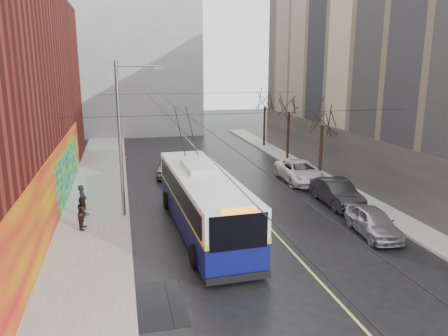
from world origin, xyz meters
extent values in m
plane|color=black|center=(0.00, 0.00, 0.00)|extent=(140.00, 140.00, 0.00)
cube|color=gray|center=(-8.00, 12.00, 0.07)|extent=(4.00, 60.00, 0.15)
cube|color=gray|center=(9.00, 12.00, 0.07)|extent=(2.00, 60.00, 0.15)
cube|color=#BFB74C|center=(1.50, 14.00, 0.00)|extent=(0.12, 50.00, 0.01)
cube|color=#D6BA04|center=(-9.96, 10.00, 2.00)|extent=(0.08, 28.00, 4.00)
cube|color=#042F93|center=(-9.92, 16.00, 1.60)|extent=(0.06, 12.00, 3.20)
cube|color=tan|center=(17.00, 14.00, 8.00)|extent=(14.00, 36.00, 16.00)
cube|color=#4C4742|center=(9.97, 14.00, 2.00)|extent=(0.06, 36.00, 4.00)
cube|color=gray|center=(-6.00, 45.00, 9.00)|extent=(20.00, 12.00, 18.00)
cylinder|color=slate|center=(-6.30, 10.00, 4.50)|extent=(0.20, 0.20, 9.00)
cube|color=#4F0B13|center=(-5.95, 10.00, 4.20)|extent=(0.04, 0.60, 1.10)
cylinder|color=slate|center=(-5.10, 10.00, 8.70)|extent=(2.40, 0.10, 0.10)
cube|color=slate|center=(-4.00, 10.00, 8.60)|extent=(0.50, 0.22, 0.12)
cylinder|color=black|center=(-3.80, 15.00, 6.20)|extent=(0.02, 60.00, 0.02)
cylinder|color=black|center=(-2.80, 15.00, 6.20)|extent=(0.02, 60.00, 0.02)
cylinder|color=black|center=(0.00, 6.00, 6.40)|extent=(18.00, 0.02, 0.02)
cylinder|color=black|center=(0.00, 22.00, 6.40)|extent=(18.00, 0.02, 0.02)
cylinder|color=black|center=(9.00, 16.00, 2.10)|extent=(0.24, 0.24, 4.20)
cylinder|color=black|center=(9.00, 23.00, 2.24)|extent=(0.24, 0.24, 4.48)
cylinder|color=black|center=(9.00, 30.00, 2.18)|extent=(0.24, 0.24, 4.37)
cube|color=black|center=(-5.18, -0.07, 0.00)|extent=(1.94, 3.49, 0.01)
ellipsoid|color=slate|center=(-2.57, 8.32, 8.02)|extent=(0.44, 0.20, 0.12)
ellipsoid|color=slate|center=(-0.05, 11.55, 8.68)|extent=(0.44, 0.20, 0.12)
ellipsoid|color=slate|center=(-3.85, 10.84, 7.49)|extent=(0.44, 0.20, 0.12)
cube|color=#0A0E4F|center=(-2.14, 6.90, 1.00)|extent=(3.24, 12.74, 1.58)
cube|color=silver|center=(-2.14, 6.90, 2.48)|extent=(3.24, 12.74, 1.37)
cube|color=gold|center=(-2.14, 6.90, 1.79)|extent=(3.28, 12.79, 0.23)
cube|color=black|center=(-1.89, 0.57, 2.32)|extent=(2.42, 0.14, 1.48)
cube|color=black|center=(-2.39, 13.23, 2.32)|extent=(2.42, 0.14, 1.26)
cube|color=black|center=(-3.53, 6.85, 2.37)|extent=(0.50, 11.58, 1.05)
cube|color=black|center=(-0.75, 6.95, 2.37)|extent=(0.50, 11.58, 1.05)
cube|color=silver|center=(-2.18, 7.95, 3.32)|extent=(1.60, 3.22, 0.32)
cube|color=black|center=(-1.88, 0.53, 0.37)|extent=(2.74, 0.23, 0.32)
cylinder|color=black|center=(-3.34, 2.63, 0.53)|extent=(0.36, 1.07, 1.05)
cylinder|color=black|center=(-0.60, 2.74, 0.53)|extent=(0.36, 1.07, 1.05)
cylinder|color=black|center=(-3.67, 11.06, 0.53)|extent=(0.36, 1.07, 1.05)
cylinder|color=black|center=(-0.93, 11.17, 0.53)|extent=(0.36, 1.07, 1.05)
cylinder|color=black|center=(-2.69, 11.62, 4.85)|extent=(0.21, 3.66, 2.59)
cylinder|color=black|center=(-1.95, 11.65, 4.85)|extent=(0.21, 3.66, 2.59)
imported|color=#A9A9AE|center=(6.44, 4.20, 0.73)|extent=(2.13, 4.44, 1.46)
imported|color=black|center=(7.00, 9.35, 0.81)|extent=(1.82, 4.95, 1.62)
imported|color=white|center=(6.96, 15.17, 0.80)|extent=(2.84, 5.82, 1.59)
imported|color=#99999D|center=(-2.57, 19.60, 0.82)|extent=(2.68, 5.07, 1.64)
imported|color=black|center=(-8.58, 10.25, 1.11)|extent=(0.56, 0.76, 1.91)
imported|color=black|center=(-8.40, 8.31, 1.04)|extent=(0.79, 0.96, 1.79)
camera|label=1|loc=(-6.18, -15.03, 8.77)|focal=35.00mm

